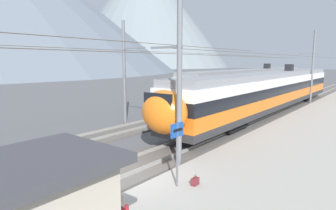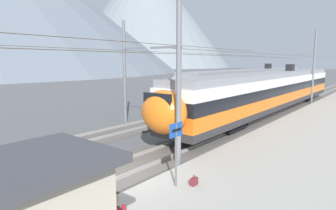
% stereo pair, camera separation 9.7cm
% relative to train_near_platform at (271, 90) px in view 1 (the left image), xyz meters
% --- Properties ---
extents(ground_plane, '(400.00, 400.00, 0.00)m').
position_rel_train_near_platform_xyz_m(ground_plane, '(-19.15, -0.96, -2.23)').
color(ground_plane, '#565659').
extents(track_near, '(120.00, 3.00, 0.28)m').
position_rel_train_near_platform_xyz_m(track_near, '(-19.15, -0.00, -2.16)').
color(track_near, '#5B5651').
rests_on(track_near, ground).
extents(track_far, '(120.00, 3.00, 0.28)m').
position_rel_train_near_platform_xyz_m(track_far, '(-19.15, 5.55, -2.16)').
color(track_far, '#5B5651').
rests_on(track_far, ground).
extents(train_near_platform, '(32.95, 2.91, 4.27)m').
position_rel_train_near_platform_xyz_m(train_near_platform, '(0.00, 0.00, 0.00)').
color(train_near_platform, '#2D2D30').
rests_on(train_near_platform, track_near).
extents(train_far_track, '(32.86, 2.85, 4.27)m').
position_rel_train_near_platform_xyz_m(train_far_track, '(8.94, 5.55, -0.00)').
color(train_far_track, '#2D2D30').
rests_on(train_far_track, track_far).
extents(catenary_mast_mid, '(49.60, 1.81, 8.18)m').
position_rel_train_near_platform_xyz_m(catenary_mast_mid, '(-16.48, -1.40, 1.97)').
color(catenary_mast_mid, slate).
rests_on(catenary_mast_mid, ground).
extents(catenary_mast_east, '(49.60, 1.81, 8.29)m').
position_rel_train_near_platform_xyz_m(catenary_mast_east, '(9.03, -1.40, 2.04)').
color(catenary_mast_east, slate).
rests_on(catenary_mast_east, ground).
extents(catenary_mast_far_side, '(49.60, 2.39, 7.93)m').
position_rel_train_near_platform_xyz_m(catenary_mast_far_side, '(-11.31, 7.48, 1.91)').
color(catenary_mast_far_side, slate).
rests_on(catenary_mast_far_side, ground).
extents(platform_sign, '(0.70, 0.08, 2.36)m').
position_rel_train_near_platform_xyz_m(platform_sign, '(-18.76, -3.10, -0.21)').
color(platform_sign, '#59595B').
rests_on(platform_sign, platform_slab).
extents(handbag_near_sign, '(0.32, 0.18, 0.40)m').
position_rel_train_near_platform_xyz_m(handbag_near_sign, '(-18.26, -3.57, -1.80)').
color(handbag_near_sign, maroon).
rests_on(handbag_near_sign, platform_slab).
extents(mountain_right_ridge, '(143.88, 143.88, 93.70)m').
position_rel_train_near_platform_xyz_m(mountain_right_ridge, '(158.45, 165.01, 44.62)').
color(mountain_right_ridge, slate).
rests_on(mountain_right_ridge, ground).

